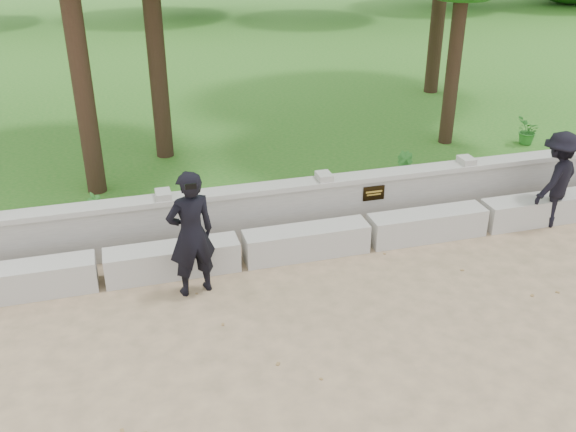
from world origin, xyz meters
name	(u,v)px	position (x,y,z in m)	size (l,w,h in m)	color
ground	(423,314)	(0.00, 0.00, 0.00)	(80.00, 80.00, 0.00)	tan
lawn	(223,64)	(0.00, 14.00, 0.12)	(40.00, 22.00, 0.25)	#24691A
concrete_bench	(368,233)	(0.00, 1.90, 0.22)	(11.90, 0.45, 0.45)	#B9B7AF
parapet_wall	(353,201)	(0.00, 2.60, 0.46)	(12.50, 0.35, 0.90)	#AEACA4
man_main	(191,234)	(-2.77, 1.36, 0.89)	(0.73, 0.66, 1.78)	black
visitor_mid	(556,179)	(3.18, 1.80, 0.80)	(1.18, 1.00, 1.59)	black
shrub_a	(96,209)	(-3.99, 3.30, 0.52)	(0.28, 0.19, 0.54)	#2D7427
shrub_b	(407,170)	(1.28, 3.30, 0.57)	(0.36, 0.29, 0.65)	#2D7427
shrub_c	(528,131)	(4.65, 4.65, 0.54)	(0.52, 0.45, 0.57)	#2D7427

